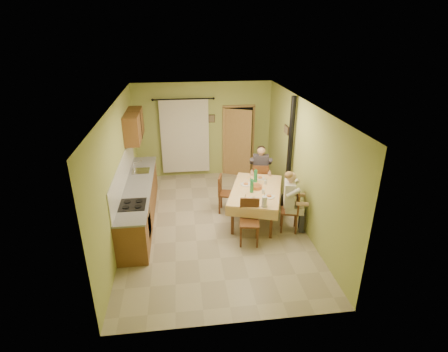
{
  "coord_description": "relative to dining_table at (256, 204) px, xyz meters",
  "views": [
    {
      "loc": [
        -0.65,
        -7.02,
        4.25
      ],
      "look_at": [
        0.25,
        0.1,
        1.15
      ],
      "focal_mm": 28.0,
      "sensor_mm": 36.0,
      "label": 1
    }
  ],
  "objects": [
    {
      "name": "chair_near",
      "position": [
        -0.34,
        -0.98,
        -0.09
      ],
      "size": [
        0.47,
        0.47,
        0.96
      ],
      "rotation": [
        0.0,
        0.0,
        2.97
      ],
      "color": "#593118",
      "rests_on": "ground"
    },
    {
      "name": "man_far",
      "position": [
        0.35,
        1.1,
        0.5
      ],
      "size": [
        0.62,
        0.53,
        1.39
      ],
      "rotation": [
        0.0,
        0.0,
        -0.18
      ],
      "color": "#38333D",
      "rests_on": "chair_far"
    },
    {
      "name": "room_shell",
      "position": [
        -1.0,
        -0.13,
        1.44
      ],
      "size": [
        4.04,
        6.04,
        2.82
      ],
      "color": "#A7B25B",
      "rests_on": "ground"
    },
    {
      "name": "tableware",
      "position": [
        -0.01,
        -0.11,
        0.45
      ],
      "size": [
        0.69,
        1.62,
        0.33
      ],
      "color": "white",
      "rests_on": "dining_table"
    },
    {
      "name": "doorway",
      "position": [
        0.03,
        2.76,
        0.67
      ],
      "size": [
        0.96,
        0.41,
        2.15
      ],
      "color": "black",
      "rests_on": "ground"
    },
    {
      "name": "chair_left",
      "position": [
        -0.64,
        0.42,
        -0.09
      ],
      "size": [
        0.47,
        0.47,
        0.94
      ],
      "rotation": [
        0.0,
        0.0,
        -1.84
      ],
      "color": "#593118",
      "rests_on": "ground"
    },
    {
      "name": "floor",
      "position": [
        -1.0,
        -0.13,
        -0.38
      ],
      "size": [
        4.0,
        6.0,
        0.01
      ],
      "primitive_type": "cube",
      "color": "tan",
      "rests_on": "ground"
    },
    {
      "name": "chair_far",
      "position": [
        0.35,
        1.08,
        -0.09
      ],
      "size": [
        0.48,
        0.48,
        0.97
      ],
      "rotation": [
        0.0,
        0.0,
        -0.18
      ],
      "color": "#593118",
      "rests_on": "ground"
    },
    {
      "name": "stove_flue",
      "position": [
        0.9,
        0.47,
        0.65
      ],
      "size": [
        0.24,
        0.24,
        2.8
      ],
      "color": "black",
      "rests_on": "ground"
    },
    {
      "name": "picture_right",
      "position": [
        0.97,
        1.07,
        1.47
      ],
      "size": [
        0.03,
        0.31,
        0.21
      ],
      "primitive_type": "cube",
      "color": "brown",
      "rests_on": "room_shell"
    },
    {
      "name": "man_right",
      "position": [
        0.63,
        -0.61,
        0.5
      ],
      "size": [
        0.55,
        0.64,
        1.39
      ],
      "rotation": [
        0.0,
        0.0,
        1.32
      ],
      "color": "beige",
      "rests_on": "chair_right"
    },
    {
      "name": "chair_right",
      "position": [
        0.64,
        -0.61,
        -0.09
      ],
      "size": [
        0.45,
        0.45,
        0.93
      ],
      "rotation": [
        0.0,
        0.0,
        1.32
      ],
      "color": "#593118",
      "rests_on": "ground"
    },
    {
      "name": "curtain",
      "position": [
        -1.55,
        2.77,
        0.88
      ],
      "size": [
        1.7,
        0.07,
        2.22
      ],
      "color": "black",
      "rests_on": "ground"
    },
    {
      "name": "picture_back",
      "position": [
        -0.75,
        2.84,
        1.37
      ],
      "size": [
        0.19,
        0.03,
        0.23
      ],
      "primitive_type": "cube",
      "color": "black",
      "rests_on": "room_shell"
    },
    {
      "name": "kitchen_run",
      "position": [
        -2.71,
        0.27,
        0.1
      ],
      "size": [
        0.64,
        3.64,
        1.56
      ],
      "color": "brown",
      "rests_on": "ground"
    },
    {
      "name": "upper_cabinets",
      "position": [
        -2.82,
        1.57,
        1.57
      ],
      "size": [
        0.35,
        1.4,
        0.7
      ],
      "primitive_type": "cube",
      "color": "brown",
      "rests_on": "room_shell"
    },
    {
      "name": "dining_table",
      "position": [
        0.0,
        0.0,
        0.0
      ],
      "size": [
        1.63,
        2.11,
        0.76
      ],
      "rotation": [
        0.0,
        0.0,
        -0.31
      ],
      "color": "#EBBD7B",
      "rests_on": "ground"
    }
  ]
}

